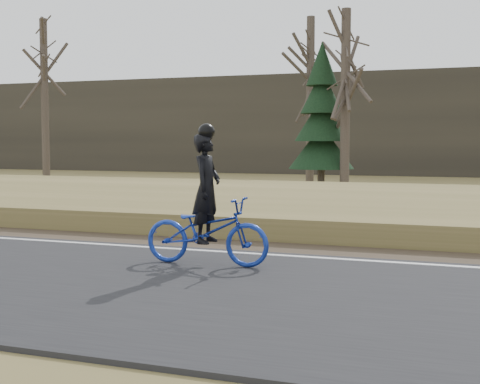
% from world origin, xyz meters
% --- Properties ---
extents(ground, '(120.00, 120.00, 0.00)m').
position_xyz_m(ground, '(0.00, 0.00, 0.00)').
color(ground, olive).
rests_on(ground, ground).
extents(road, '(120.00, 6.00, 0.06)m').
position_xyz_m(road, '(0.00, -2.50, 0.03)').
color(road, black).
rests_on(road, ground).
extents(edge_line, '(120.00, 0.12, 0.01)m').
position_xyz_m(edge_line, '(0.00, 0.20, 0.07)').
color(edge_line, silver).
rests_on(edge_line, road).
extents(shoulder, '(120.00, 1.60, 0.04)m').
position_xyz_m(shoulder, '(0.00, 1.20, 0.02)').
color(shoulder, '#473A2B').
rests_on(shoulder, ground).
extents(embankment, '(120.00, 5.00, 0.44)m').
position_xyz_m(embankment, '(0.00, 4.20, 0.22)').
color(embankment, olive).
rests_on(embankment, ground).
extents(ballast, '(120.00, 3.00, 0.45)m').
position_xyz_m(ballast, '(0.00, 8.00, 0.23)').
color(ballast, slate).
rests_on(ballast, ground).
extents(railroad, '(120.00, 2.40, 0.29)m').
position_xyz_m(railroad, '(0.00, 8.00, 0.53)').
color(railroad, black).
rests_on(railroad, ballast).
extents(treeline_backdrop, '(120.00, 4.00, 6.00)m').
position_xyz_m(treeline_backdrop, '(0.00, 30.00, 3.00)').
color(treeline_backdrop, '#383328').
rests_on(treeline_backdrop, ground).
extents(cyclist, '(2.05, 0.76, 2.22)m').
position_xyz_m(cyclist, '(-1.72, -1.00, 0.76)').
color(cyclist, '#16309A').
rests_on(cyclist, road).
extents(bare_tree_far_left, '(0.36, 0.36, 7.53)m').
position_xyz_m(bare_tree_far_left, '(-16.68, 15.17, 3.77)').
color(bare_tree_far_left, brown).
rests_on(bare_tree_far_left, ground).
extents(bare_tree_left, '(0.36, 0.36, 7.51)m').
position_xyz_m(bare_tree_left, '(-5.11, 18.70, 3.75)').
color(bare_tree_left, brown).
rests_on(bare_tree_left, ground).
extents(bare_tree_near_left, '(0.36, 0.36, 6.97)m').
position_xyz_m(bare_tree_near_left, '(-2.73, 14.74, 3.48)').
color(bare_tree_near_left, brown).
rests_on(bare_tree_near_left, ground).
extents(conifer, '(2.60, 2.60, 5.92)m').
position_xyz_m(conifer, '(-3.84, 15.55, 2.80)').
color(conifer, brown).
rests_on(conifer, ground).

